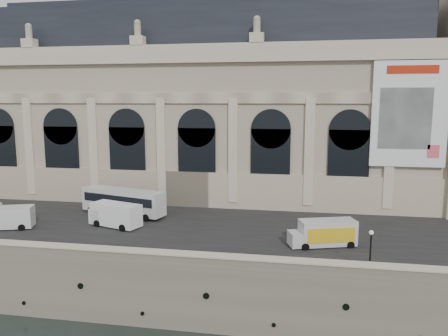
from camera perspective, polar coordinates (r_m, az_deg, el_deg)
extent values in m
plane|color=black|center=(42.37, -5.12, -20.49)|extent=(260.00, 260.00, 0.00)
cube|color=gray|center=(73.46, 1.98, -5.10)|extent=(160.00, 70.00, 6.00)
cube|color=#2D2D2D|center=(52.67, -1.22, -7.35)|extent=(160.00, 24.00, 0.06)
cube|color=gray|center=(40.12, -5.02, -11.89)|extent=(160.00, 1.20, 1.10)
cube|color=beige|center=(39.91, -5.03, -11.09)|extent=(160.00, 1.40, 0.12)
cube|color=#B8A78D|center=(68.56, -3.43, 5.73)|extent=(68.00, 18.00, 22.00)
cube|color=beige|center=(60.84, -5.35, -2.77)|extent=(68.60, 0.40, 5.00)
cube|color=beige|center=(59.76, -5.65, 14.65)|extent=(69.00, 0.80, 2.40)
cube|color=beige|center=(59.59, -5.52, 9.08)|extent=(68.00, 0.30, 1.40)
cube|color=#22262E|center=(69.22, -3.54, 17.38)|extent=(64.00, 15.00, 6.00)
cube|color=#22262E|center=(69.82, -3.57, 20.22)|extent=(56.00, 10.00, 1.20)
cube|color=black|center=(72.72, -27.21, 1.38)|extent=(5.20, 0.25, 9.00)
cube|color=beige|center=(69.60, -24.05, 2.55)|extent=(1.20, 0.50, 14.00)
cube|color=black|center=(67.16, -20.39, 1.27)|extent=(5.20, 0.25, 9.00)
cylinder|color=black|center=(66.76, -20.60, 5.10)|extent=(5.20, 0.25, 5.20)
cube|color=beige|center=(64.55, -16.66, 2.51)|extent=(1.20, 0.50, 14.00)
cube|color=black|center=(62.72, -12.48, 1.11)|extent=(5.20, 0.25, 9.00)
cylinder|color=black|center=(62.29, -12.62, 5.22)|extent=(5.20, 0.25, 5.20)
cube|color=beige|center=(60.74, -8.18, 2.41)|extent=(1.20, 0.50, 14.00)
cube|color=black|center=(59.64, -3.56, 0.91)|extent=(5.20, 0.25, 9.00)
cylinder|color=black|center=(59.18, -3.60, 5.23)|extent=(5.20, 0.25, 5.20)
cube|color=beige|center=(58.42, 1.19, 2.24)|extent=(1.20, 0.50, 14.00)
cube|color=black|center=(58.14, 6.07, 0.67)|extent=(5.20, 0.25, 9.00)
cylinder|color=black|center=(57.67, 6.15, 5.10)|extent=(5.20, 0.25, 5.20)
cube|color=beige|center=(57.76, 11.05, 2.00)|extent=(1.20, 0.50, 14.00)
cube|color=black|center=(58.33, 15.92, 0.41)|extent=(5.20, 0.25, 9.00)
cylinder|color=black|center=(57.87, 16.11, 4.82)|extent=(5.20, 0.25, 5.20)
cube|color=beige|center=(58.81, 20.84, 1.71)|extent=(1.20, 0.50, 14.00)
cube|color=white|center=(58.67, 23.07, 6.47)|extent=(9.00, 0.35, 13.00)
cube|color=#B5210C|center=(58.56, 23.44, 11.74)|extent=(6.00, 0.06, 1.00)
cube|color=gray|center=(58.38, 22.61, 5.99)|extent=(6.20, 0.06, 7.50)
cube|color=#E95262|center=(59.52, 25.67, 1.97)|extent=(1.40, 0.06, 1.60)
cube|color=silver|center=(57.62, -13.03, -4.20)|extent=(11.83, 5.53, 3.00)
cube|color=black|center=(61.33, -17.29, -3.31)|extent=(0.69, 2.16, 1.16)
cube|color=black|center=(56.59, -13.84, -4.07)|extent=(10.25, 3.01, 1.06)
cube|color=black|center=(58.48, -12.27, -3.60)|extent=(10.25, 3.01, 1.06)
cylinder|color=black|center=(59.87, -16.97, -5.30)|extent=(1.01, 0.55, 0.97)
cylinder|color=black|center=(61.60, -15.44, -4.84)|extent=(1.01, 0.55, 0.97)
cylinder|color=black|center=(54.45, -10.19, -6.45)|extent=(1.01, 0.55, 0.97)
cylinder|color=black|center=(56.34, -8.73, -5.89)|extent=(1.01, 0.55, 0.97)
cube|color=silver|center=(56.37, -26.45, -5.77)|extent=(6.03, 3.89, 2.39)
cylinder|color=black|center=(55.08, -24.92, -7.07)|extent=(0.83, 0.50, 0.79)
cylinder|color=black|center=(57.11, -24.32, -6.48)|extent=(0.83, 0.50, 0.79)
cube|color=white|center=(52.85, -13.92, -5.90)|extent=(6.45, 4.10, 2.57)
cube|color=white|center=(54.56, -15.79, -5.94)|extent=(2.33, 2.75, 1.78)
cube|color=black|center=(54.83, -16.29, -5.22)|extent=(0.68, 1.93, 0.89)
cylinder|color=black|center=(53.60, -16.26, -6.99)|extent=(0.89, 0.53, 0.85)
cylinder|color=black|center=(55.23, -14.56, -6.45)|extent=(0.89, 0.53, 0.85)
cylinder|color=black|center=(51.06, -13.13, -7.66)|extent=(0.89, 0.53, 0.85)
cylinder|color=black|center=(52.76, -11.45, -7.06)|extent=(0.89, 0.53, 0.85)
cube|color=silver|center=(46.02, 13.35, -8.16)|extent=(6.02, 3.77, 2.54)
cube|color=gold|center=(45.04, 13.86, -8.56)|extent=(4.67, 1.54, 1.50)
cube|color=#B5210C|center=(45.04, 13.86, -8.56)|extent=(2.69, 0.90, 0.56)
cube|color=silver|center=(45.16, 9.50, -9.12)|extent=(2.06, 2.43, 1.41)
cylinder|color=black|center=(44.52, 10.60, -10.12)|extent=(0.80, 0.48, 0.75)
cylinder|color=black|center=(46.46, 9.76, -9.28)|extent=(0.80, 0.48, 0.75)
cylinder|color=black|center=(46.17, 16.22, -9.63)|extent=(0.80, 0.48, 0.75)
cylinder|color=black|center=(48.05, 15.17, -8.85)|extent=(0.80, 0.48, 0.75)
cylinder|color=black|center=(40.53, 18.45, -12.68)|extent=(0.39, 0.39, 0.35)
cylinder|color=black|center=(39.98, 18.56, -10.54)|extent=(0.14, 0.14, 3.55)
sphere|color=beige|center=(39.41, 18.69, -7.99)|extent=(0.39, 0.39, 0.39)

